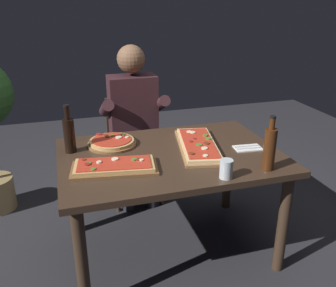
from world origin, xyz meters
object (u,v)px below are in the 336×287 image
(pizza_rectangular_left, at_px, (198,145))
(wine_bottle_dark, at_px, (69,134))
(seated_diner, at_px, (134,119))
(oil_bottle_amber, at_px, (270,148))
(diner_chair, at_px, (132,143))
(tumbler_near_camera, at_px, (226,170))
(dining_table, at_px, (170,167))
(pizza_round_far, at_px, (112,142))
(pizza_rectangular_front, at_px, (114,166))

(pizza_rectangular_left, bearing_deg, wine_bottle_dark, 167.90)
(seated_diner, bearing_deg, pizza_rectangular_left, -67.78)
(pizza_rectangular_left, relative_size, oil_bottle_amber, 1.99)
(oil_bottle_amber, relative_size, seated_diner, 0.24)
(pizza_rectangular_left, height_order, diner_chair, diner_chair)
(oil_bottle_amber, height_order, diner_chair, oil_bottle_amber)
(tumbler_near_camera, relative_size, seated_diner, 0.08)
(dining_table, relative_size, pizza_rectangular_left, 2.16)
(pizza_rectangular_left, distance_m, diner_chair, 0.91)
(dining_table, relative_size, pizza_round_far, 4.26)
(dining_table, xyz_separation_m, pizza_round_far, (-0.34, 0.25, 0.12))
(oil_bottle_amber, xyz_separation_m, seated_diner, (-0.56, 1.11, -0.13))
(pizza_rectangular_left, relative_size, tumbler_near_camera, 5.97)
(dining_table, height_order, wine_bottle_dark, wine_bottle_dark)
(wine_bottle_dark, relative_size, diner_chair, 0.36)
(dining_table, distance_m, pizza_rectangular_front, 0.41)
(dining_table, relative_size, diner_chair, 1.61)
(wine_bottle_dark, bearing_deg, pizza_rectangular_left, -12.10)
(pizza_round_far, relative_size, wine_bottle_dark, 1.05)
(diner_chair, bearing_deg, dining_table, -84.60)
(diner_chair, relative_size, seated_diner, 0.65)
(dining_table, xyz_separation_m, wine_bottle_dark, (-0.61, 0.21, 0.22))
(oil_bottle_amber, bearing_deg, pizza_round_far, 142.32)
(pizza_rectangular_left, relative_size, seated_diner, 0.49)
(dining_table, distance_m, seated_diner, 0.75)
(wine_bottle_dark, distance_m, seated_diner, 0.75)
(pizza_round_far, bearing_deg, pizza_rectangular_front, -96.32)
(pizza_round_far, distance_m, diner_chair, 0.71)
(tumbler_near_camera, bearing_deg, seated_diner, 103.71)
(pizza_rectangular_left, xyz_separation_m, wine_bottle_dark, (-0.81, 0.17, 0.10))
(pizza_rectangular_left, bearing_deg, oil_bottle_amber, -56.59)
(dining_table, height_order, pizza_rectangular_left, pizza_rectangular_left)
(wine_bottle_dark, height_order, oil_bottle_amber, oil_bottle_amber)
(dining_table, distance_m, oil_bottle_amber, 0.65)
(oil_bottle_amber, distance_m, tumbler_near_camera, 0.29)
(pizza_rectangular_front, xyz_separation_m, pizza_rectangular_left, (0.58, 0.16, 0.00))
(pizza_rectangular_left, xyz_separation_m, tumbler_near_camera, (-0.01, -0.44, 0.03))
(wine_bottle_dark, relative_size, seated_diner, 0.24)
(pizza_rectangular_left, distance_m, seated_diner, 0.75)
(pizza_round_far, distance_m, seated_diner, 0.55)
(diner_chair, height_order, seated_diner, seated_diner)
(pizza_rectangular_front, xyz_separation_m, oil_bottle_amber, (0.85, -0.25, 0.11))
(pizza_rectangular_left, height_order, wine_bottle_dark, wine_bottle_dark)
(wine_bottle_dark, bearing_deg, diner_chair, 50.83)
(pizza_round_far, distance_m, wine_bottle_dark, 0.29)
(oil_bottle_amber, bearing_deg, dining_table, 141.76)
(pizza_round_far, xyz_separation_m, oil_bottle_amber, (0.81, -0.63, 0.11))
(wine_bottle_dark, xyz_separation_m, oil_bottle_amber, (1.08, -0.59, 0.01))
(pizza_rectangular_left, xyz_separation_m, oil_bottle_amber, (0.27, -0.41, 0.11))
(seated_diner, bearing_deg, oil_bottle_amber, -63.35)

